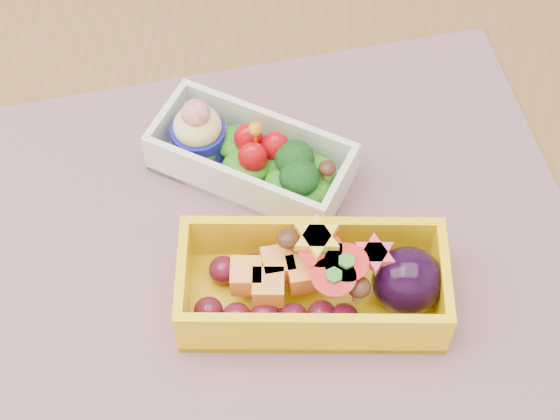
# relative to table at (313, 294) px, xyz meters

# --- Properties ---
(table) EXTENTS (1.20, 0.80, 0.75)m
(table) POSITION_rel_table_xyz_m (0.00, 0.00, 0.00)
(table) COLOR brown
(table) RESTS_ON ground
(placemat) EXTENTS (0.52, 0.45, 0.00)m
(placemat) POSITION_rel_table_xyz_m (-0.03, -0.02, 0.10)
(placemat) COLOR #97686E
(placemat) RESTS_ON table
(bento_white) EXTENTS (0.16, 0.11, 0.06)m
(bento_white) POSITION_rel_table_xyz_m (-0.05, 0.05, 0.12)
(bento_white) COLOR white
(bento_white) RESTS_ON placemat
(bento_yellow) EXTENTS (0.18, 0.09, 0.06)m
(bento_yellow) POSITION_rel_table_xyz_m (0.00, -0.06, 0.13)
(bento_yellow) COLOR yellow
(bento_yellow) RESTS_ON placemat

